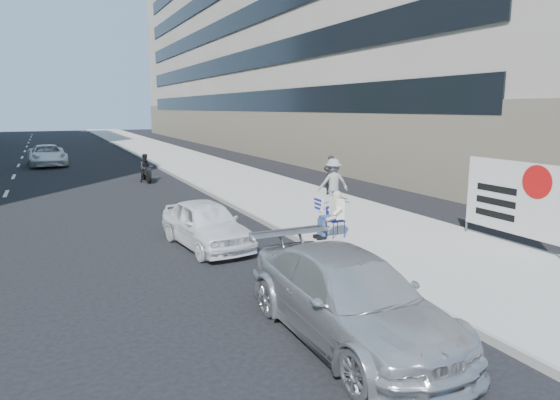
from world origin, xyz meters
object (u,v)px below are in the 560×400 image
jogger (333,183)px  motorcycle (146,169)px  white_sedan_near (206,224)px  parked_sedan (350,298)px  seated_protester (332,212)px  pedestrian_woman (331,175)px  white_sedan_far (47,155)px  protest_banner (512,197)px

jogger → motorcycle: size_ratio=0.86×
jogger → white_sedan_near: jogger is taller
parked_sedan → white_sedan_near: 6.30m
seated_protester → pedestrian_woman: bearing=59.5°
pedestrian_woman → parked_sedan: size_ratio=0.35×
seated_protester → white_sedan_near: 3.46m
white_sedan_far → motorcycle: bearing=-68.5°
seated_protester → white_sedan_near: seated_protester is taller
seated_protester → jogger: 4.39m
white_sedan_near → white_sedan_far: bearing=92.9°
seated_protester → white_sedan_far: bearing=106.3°
jogger → protest_banner: (1.60, -6.35, 0.37)m
white_sedan_far → motorcycle: size_ratio=2.37×
pedestrian_woman → protest_banner: 8.59m
jogger → white_sedan_far: bearing=-53.6°
jogger → pedestrian_woman: size_ratio=1.07×
seated_protester → motorcycle: seated_protester is taller
seated_protester → motorcycle: size_ratio=0.64×
pedestrian_woman → white_sedan_near: 8.40m
protest_banner → seated_protester: bearing=146.2°
white_sedan_near → white_sedan_far: 23.37m
white_sedan_near → motorcycle: (0.74, 12.96, 0.01)m
pedestrian_woman → white_sedan_near: bearing=77.3°
parked_sedan → seated_protester: bearing=62.0°
pedestrian_woman → parked_sedan: bearing=102.1°
protest_banner → white_sedan_near: protest_banner is taller
parked_sedan → motorcycle: motorcycle is taller
white_sedan_near → motorcycle: 12.98m
white_sedan_near → white_sedan_far: (-3.75, 23.07, 0.04)m
jogger → motorcycle: (-4.84, 10.26, -0.39)m
protest_banner → motorcycle: bearing=111.2°
protest_banner → white_sedan_far: bearing=112.2°
protest_banner → motorcycle: 17.83m
parked_sedan → pedestrian_woman: bearing=60.7°
pedestrian_woman → white_sedan_far: size_ratio=0.34×
protest_banner → white_sedan_far: size_ratio=0.63×
white_sedan_near → white_sedan_far: white_sedan_far is taller
protest_banner → motorcycle: protest_banner is taller
seated_protester → protest_banner: protest_banner is taller
white_sedan_far → motorcycle: (4.49, -10.11, -0.04)m
seated_protester → parked_sedan: (-2.79, -5.23, -0.19)m
white_sedan_far → jogger: bearing=-67.9°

